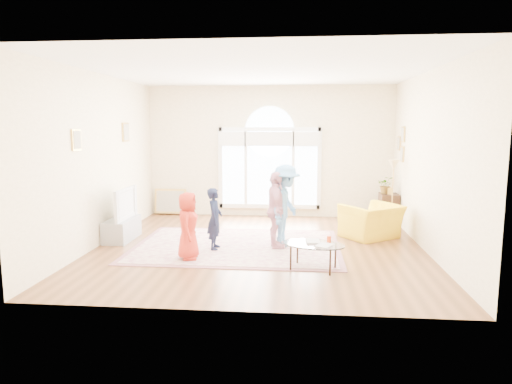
# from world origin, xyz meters

# --- Properties ---
(ground) EXTENTS (6.00, 6.00, 0.00)m
(ground) POSITION_xyz_m (0.00, 0.00, 0.00)
(ground) COLOR #53321B
(ground) RESTS_ON ground
(room_shell) EXTENTS (6.00, 6.00, 6.00)m
(room_shell) POSITION_xyz_m (0.01, 2.83, 1.57)
(room_shell) COLOR #FFEEC5
(room_shell) RESTS_ON ground
(area_rug) EXTENTS (3.60, 2.60, 0.02)m
(area_rug) POSITION_xyz_m (-0.42, 0.01, 0.01)
(area_rug) COLOR beige
(area_rug) RESTS_ON ground
(rug_border) EXTENTS (3.80, 2.80, 0.01)m
(rug_border) POSITION_xyz_m (-0.42, 0.01, 0.01)
(rug_border) COLOR #875459
(rug_border) RESTS_ON ground
(tv_console) EXTENTS (0.45, 1.00, 0.42)m
(tv_console) POSITION_xyz_m (-2.75, 0.30, 0.21)
(tv_console) COLOR gray
(tv_console) RESTS_ON ground
(television) EXTENTS (0.17, 1.06, 0.61)m
(television) POSITION_xyz_m (-2.74, 0.30, 0.73)
(television) COLOR black
(television) RESTS_ON tv_console
(coffee_table) EXTENTS (1.12, 0.88, 0.54)m
(coffee_table) POSITION_xyz_m (0.96, -1.28, 0.40)
(coffee_table) COLOR silver
(coffee_table) RESTS_ON ground
(armchair) EXTENTS (1.37, 1.34, 0.68)m
(armchair) POSITION_xyz_m (2.18, 0.90, 0.34)
(armchair) COLOR yellow
(armchair) RESTS_ON ground
(side_cabinet) EXTENTS (0.40, 0.50, 0.70)m
(side_cabinet) POSITION_xyz_m (2.78, 2.28, 0.35)
(side_cabinet) COLOR black
(side_cabinet) RESTS_ON ground
(floor_lamp) EXTENTS (0.30, 0.30, 1.51)m
(floor_lamp) POSITION_xyz_m (2.75, 1.77, 1.28)
(floor_lamp) COLOR black
(floor_lamp) RESTS_ON ground
(plant_pedestal) EXTENTS (0.20, 0.20, 0.70)m
(plant_pedestal) POSITION_xyz_m (2.70, 2.31, 0.35)
(plant_pedestal) COLOR white
(plant_pedestal) RESTS_ON ground
(potted_plant) EXTENTS (0.38, 0.34, 0.39)m
(potted_plant) POSITION_xyz_m (2.70, 2.31, 0.90)
(potted_plant) COLOR #33722D
(potted_plant) RESTS_ON plant_pedestal
(leaning_picture) EXTENTS (0.80, 0.14, 0.62)m
(leaning_picture) POSITION_xyz_m (-2.50, 2.90, 0.00)
(leaning_picture) COLOR tan
(leaning_picture) RESTS_ON ground
(child_red) EXTENTS (0.41, 0.58, 1.13)m
(child_red) POSITION_xyz_m (-1.11, -0.92, 0.58)
(child_red) COLOR red
(child_red) RESTS_ON area_rug
(child_navy) EXTENTS (0.28, 0.41, 1.11)m
(child_navy) POSITION_xyz_m (-0.78, -0.27, 0.58)
(child_navy) COLOR #141A31
(child_navy) RESTS_ON area_rug
(child_pink) EXTENTS (0.46, 0.86, 1.40)m
(child_pink) POSITION_xyz_m (0.31, -0.08, 0.72)
(child_pink) COLOR pink
(child_pink) RESTS_ON area_rug
(child_blue) EXTENTS (0.82, 1.10, 1.51)m
(child_blue) POSITION_xyz_m (0.47, 0.11, 0.78)
(child_blue) COLOR #5F99D3
(child_blue) RESTS_ON area_rug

